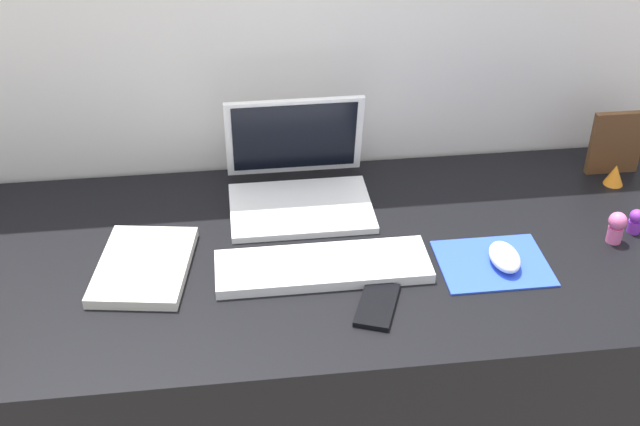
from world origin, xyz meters
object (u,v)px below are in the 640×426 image
(cell_phone, at_px, (377,305))
(toy_figurine_purple, at_px, (636,221))
(laptop, at_px, (298,176))
(keyboard, at_px, (323,266))
(mouse, at_px, (505,257))
(picture_frame, at_px, (616,143))
(toy_figurine_orange, at_px, (615,175))
(toy_figurine_pink, at_px, (617,226))
(notebook_pad, at_px, (144,266))

(cell_phone, relative_size, toy_figurine_purple, 2.44)
(laptop, height_order, keyboard, laptop)
(mouse, bearing_deg, toy_figurine_purple, 14.91)
(mouse, relative_size, picture_frame, 0.64)
(toy_figurine_orange, bearing_deg, keyboard, -160.92)
(cell_phone, relative_size, toy_figurine_pink, 1.90)
(laptop, height_order, notebook_pad, laptop)
(cell_phone, xyz_separation_m, toy_figurine_pink, (0.51, 0.14, 0.03))
(laptop, distance_m, toy_figurine_purple, 0.70)
(notebook_pad, xyz_separation_m, toy_figurine_purple, (0.99, 0.01, 0.02))
(picture_frame, bearing_deg, notebook_pad, -166.70)
(keyboard, relative_size, toy_figurine_purple, 7.82)
(mouse, xyz_separation_m, cell_phone, (-0.26, -0.09, -0.02))
(mouse, height_order, cell_phone, mouse)
(cell_phone, xyz_separation_m, picture_frame, (0.62, 0.41, 0.07))
(picture_frame, distance_m, toy_figurine_purple, 0.25)
(picture_frame, height_order, toy_figurine_purple, picture_frame)
(notebook_pad, xyz_separation_m, toy_figurine_orange, (1.03, 0.19, 0.01))
(toy_figurine_orange, distance_m, toy_figurine_purple, 0.19)
(mouse, distance_m, toy_figurine_purple, 0.31)
(cell_phone, relative_size, toy_figurine_orange, 2.67)
(picture_frame, bearing_deg, keyboard, -157.54)
(toy_figurine_pink, bearing_deg, laptop, 158.24)
(toy_figurine_pink, distance_m, toy_figurine_orange, 0.23)
(mouse, height_order, notebook_pad, mouse)
(toy_figurine_purple, bearing_deg, cell_phone, -163.11)
(keyboard, distance_m, toy_figurine_purple, 0.65)
(keyboard, relative_size, toy_figurine_orange, 8.54)
(cell_phone, distance_m, notebook_pad, 0.45)
(keyboard, distance_m, toy_figurine_pink, 0.60)
(notebook_pad, bearing_deg, toy_figurine_orange, 19.83)
(keyboard, bearing_deg, laptop, 94.25)
(toy_figurine_pink, bearing_deg, keyboard, -177.59)
(toy_figurine_pink, bearing_deg, cell_phone, -164.22)
(toy_figurine_pink, xyz_separation_m, toy_figurine_orange, (0.09, 0.21, -0.01))
(picture_frame, distance_m, toy_figurine_orange, 0.08)
(laptop, bearing_deg, cell_phone, -75.02)
(notebook_pad, height_order, toy_figurine_orange, toy_figurine_orange)
(laptop, relative_size, picture_frame, 2.00)
(notebook_pad, bearing_deg, keyboard, 1.82)
(laptop, bearing_deg, notebook_pad, -144.73)
(cell_phone, bearing_deg, notebook_pad, -180.00)
(mouse, bearing_deg, toy_figurine_pink, 12.08)
(keyboard, xyz_separation_m, picture_frame, (0.70, 0.29, 0.06))
(toy_figurine_pink, relative_size, toy_figurine_orange, 1.41)
(picture_frame, height_order, toy_figurine_pink, picture_frame)
(keyboard, xyz_separation_m, toy_figurine_purple, (0.65, 0.05, 0.02))
(notebook_pad, distance_m, toy_figurine_orange, 1.04)
(notebook_pad, height_order, toy_figurine_pink, toy_figurine_pink)
(keyboard, relative_size, cell_phone, 3.20)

